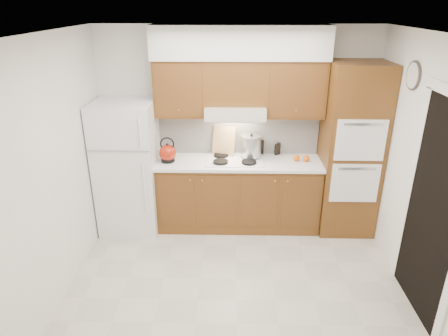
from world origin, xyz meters
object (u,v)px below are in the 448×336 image
fridge (128,167)px  stock_pot (251,146)px  kettle (168,153)px  oven_cabinet (350,151)px

fridge → stock_pot: fridge is taller
stock_pot → kettle: bearing=-171.7°
oven_cabinet → stock_pot: 1.26m
fridge → oven_cabinet: oven_cabinet is taller
oven_cabinet → kettle: size_ratio=10.04×
oven_cabinet → kettle: bearing=-179.3°
fridge → kettle: fridge is taller
stock_pot → oven_cabinet: bearing=-5.8°
kettle → stock_pot: (1.07, 0.16, 0.04)m
oven_cabinet → stock_pot: (-1.25, 0.13, 0.00)m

